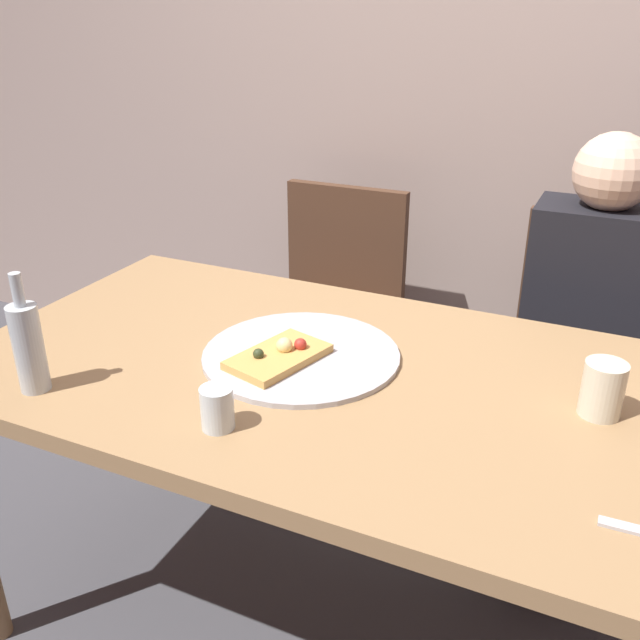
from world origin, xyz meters
The scene contains 11 objects.
ground_plane centered at (0.00, 0.00, 0.00)m, with size 8.00×8.00×0.00m, color #424247.
back_wall centered at (0.00, 1.25, 1.30)m, with size 6.00×0.10×2.60m, color gray.
dining_table centered at (0.00, 0.00, 0.68)m, with size 1.66×0.89×0.75m.
pizza_tray centered at (-0.10, 0.02, 0.76)m, with size 0.44×0.44×0.01m, color #ADADB2.
pizza_slice_last centered at (-0.13, -0.03, 0.78)m, with size 0.18×0.25×0.05m.
wine_bottle centered at (-0.53, -0.33, 0.85)m, with size 0.06×0.06×0.25m.
tumbler_near centered at (-0.11, -0.29, 0.79)m, with size 0.06×0.06×0.08m, color silver.
tumbler_far centered at (0.52, 0.06, 0.81)m, with size 0.08×0.08×0.11m, color beige.
chair_left centered at (-0.38, 0.84, 0.51)m, with size 0.44×0.44×0.90m.
chair_right centered at (0.45, 0.84, 0.51)m, with size 0.44×0.44×0.90m.
guest_in_sweater centered at (0.45, 0.69, 0.64)m, with size 0.36×0.56×1.17m.
Camera 1 is at (0.51, -1.20, 1.47)m, focal length 38.89 mm.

